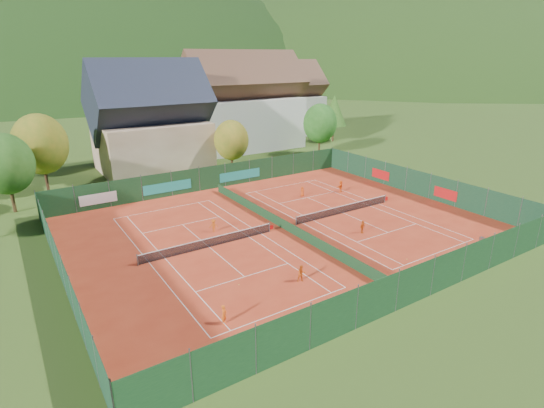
{
  "coord_description": "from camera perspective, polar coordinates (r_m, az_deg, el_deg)",
  "views": [
    {
      "loc": [
        -22.12,
        -32.03,
        16.27
      ],
      "look_at": [
        0.0,
        2.0,
        2.0
      ],
      "focal_mm": 28.0,
      "sensor_mm": 36.0,
      "label": 1
    }
  ],
  "objects": [
    {
      "name": "tree_west_front",
      "position": [
        53.16,
        -32.23,
        4.56
      ],
      "size": [
        5.72,
        5.72,
        8.69
      ],
      "color": "#463119",
      "rests_on": "ground"
    },
    {
      "name": "player_left_mid",
      "position": [
        32.54,
        3.99,
        -9.32
      ],
      "size": [
        0.78,
        0.68,
        1.36
      ],
      "primitive_type": "imported",
      "rotation": [
        0.0,
        0.0,
        -0.29
      ],
      "color": "#D25312",
      "rests_on": "ground"
    },
    {
      "name": "loose_ball_0",
      "position": [
        32.43,
        -4.46,
        -10.74
      ],
      "size": [
        0.07,
        0.07,
        0.07
      ],
      "primitive_type": "sphere",
      "color": "#CCD833",
      "rests_on": "ground"
    },
    {
      "name": "player_right_far_b",
      "position": [
        53.86,
        9.21,
        2.36
      ],
      "size": [
        1.44,
        0.98,
        1.49
      ],
      "primitive_type": "imported",
      "rotation": [
        0.0,
        0.0,
        3.57
      ],
      "color": "orange",
      "rests_on": "ground"
    },
    {
      "name": "tree_east_front",
      "position": [
        73.38,
        6.48,
        10.73
      ],
      "size": [
        5.72,
        5.72,
        8.69
      ],
      "color": "#4C361B",
      "rests_on": "ground"
    },
    {
      "name": "player_left_near",
      "position": [
        28.04,
        -6.46,
        -14.55
      ],
      "size": [
        0.59,
        0.57,
        1.37
      ],
      "primitive_type": "imported",
      "rotation": [
        0.0,
        0.0,
        0.72
      ],
      "color": "orange",
      "rests_on": "ground"
    },
    {
      "name": "court_markings_left",
      "position": [
        38.6,
        -8.41,
        -5.77
      ],
      "size": [
        11.03,
        23.83,
        0.0
      ],
      "color": "white",
      "rests_on": "ground"
    },
    {
      "name": "fence_north",
      "position": [
        54.73,
        -8.43,
        3.47
      ],
      "size": [
        40.0,
        0.1,
        3.0
      ],
      "color": "#13351A",
      "rests_on": "ground"
    },
    {
      "name": "tree_east_back",
      "position": [
        87.15,
        0.74,
        13.1
      ],
      "size": [
        7.15,
        7.15,
        10.86
      ],
      "color": "#4C2E1B",
      "rests_on": "ground"
    },
    {
      "name": "tree_west_mid",
      "position": [
        59.07,
        -28.72,
        7.06
      ],
      "size": [
        6.44,
        6.44,
        9.78
      ],
      "color": "#422717",
      "rests_on": "ground"
    },
    {
      "name": "court_markings_right",
      "position": [
        46.88,
        9.58,
        -1.2
      ],
      "size": [
        11.03,
        23.83,
        0.0
      ],
      "color": "white",
      "rests_on": "ground"
    },
    {
      "name": "loose_ball_1",
      "position": [
        37.77,
        17.68,
        -7.08
      ],
      "size": [
        0.07,
        0.07,
        0.07
      ],
      "primitive_type": "sphere",
      "color": "#CCD833",
      "rests_on": "ground"
    },
    {
      "name": "loose_ball_2",
      "position": [
        46.79,
        -3.41,
        -0.97
      ],
      "size": [
        0.07,
        0.07,
        0.07
      ],
      "primitive_type": "sphere",
      "color": "#CCD833",
      "rests_on": "ground"
    },
    {
      "name": "tree_center",
      "position": [
        62.0,
        -5.49,
        8.54
      ],
      "size": [
        5.01,
        5.01,
        7.6
      ],
      "color": "#443018",
      "rests_on": "ground"
    },
    {
      "name": "mountain_backdrop",
      "position": [
        276.02,
        -21.88,
        6.29
      ],
      "size": [
        820.0,
        530.0,
        242.0
      ],
      "color": "black",
      "rests_on": "ground"
    },
    {
      "name": "tree_east_mid",
      "position": [
        85.75,
        8.34,
        12.34
      ],
      "size": [
        5.04,
        5.04,
        9.0
      ],
      "color": "#4C301B",
      "rests_on": "ground"
    },
    {
      "name": "tennis_net_right",
      "position": [
        46.81,
        9.75,
        -0.6
      ],
      "size": [
        13.3,
        0.1,
        1.02
      ],
      "color": "#59595B",
      "rests_on": "ground"
    },
    {
      "name": "clay_pad",
      "position": [
        42.19,
        1.48,
        -3.31
      ],
      "size": [
        40.0,
        32.0,
        0.01
      ],
      "primitive_type": "cube",
      "color": "#B6331A",
      "rests_on": "ground"
    },
    {
      "name": "ball_hopper",
      "position": [
        42.97,
        26.39,
        -4.22
      ],
      "size": [
        0.34,
        0.34,
        0.8
      ],
      "color": "slate",
      "rests_on": "ground"
    },
    {
      "name": "fence_south",
      "position": [
        31.06,
        18.72,
        -10.16
      ],
      "size": [
        40.0,
        0.04,
        3.0
      ],
      "color": "#163C1D",
      "rests_on": "ground"
    },
    {
      "name": "court_divider",
      "position": [
        42.0,
        1.49,
        -2.69
      ],
      "size": [
        0.03,
        28.8,
        1.0
      ],
      "color": "#13341A",
      "rests_on": "ground"
    },
    {
      "name": "player_right_near",
      "position": [
        41.83,
        12.05,
        -3.02
      ],
      "size": [
        0.8,
        0.49,
        1.27
      ],
      "primitive_type": "imported",
      "rotation": [
        0.0,
        0.0,
        0.26
      ],
      "color": "#D35312",
      "rests_on": "ground"
    },
    {
      "name": "player_left_far",
      "position": [
        41.59,
        -7.85,
        -2.88
      ],
      "size": [
        0.95,
        0.75,
        1.3
      ],
      "primitive_type": "imported",
      "rotation": [
        0.0,
        0.0,
        2.77
      ],
      "color": "#D15412",
      "rests_on": "ground"
    },
    {
      "name": "tennis_net_left",
      "position": [
        38.45,
        -8.24,
        -5.05
      ],
      "size": [
        13.3,
        0.1,
        1.02
      ],
      "color": "#59595B",
      "rests_on": "ground"
    },
    {
      "name": "ground",
      "position": [
        42.2,
        1.48,
        -3.34
      ],
      "size": [
        600.0,
        600.0,
        0.0
      ],
      "primitive_type": "plane",
      "color": "#2F4B17",
      "rests_on": "ground"
    },
    {
      "name": "fence_east",
      "position": [
        54.97,
        18.94,
        2.7
      ],
      "size": [
        0.09,
        32.0,
        3.0
      ],
      "color": "#13351F",
      "rests_on": "ground"
    },
    {
      "name": "hotel_block_b",
      "position": [
        92.68,
        1.44,
        13.39
      ],
      "size": [
        17.28,
        10.0,
        15.5
      ],
      "color": "silver",
      "rests_on": "ground"
    },
    {
      "name": "player_right_far_a",
      "position": [
        51.72,
        4.1,
        1.7
      ],
      "size": [
        0.62,
        0.42,
        1.23
      ],
      "primitive_type": "imported",
      "rotation": [
        0.0,
        0.0,
        3.2
      ],
      "color": "#D64713",
      "rests_on": "ground"
    },
    {
      "name": "fence_west",
      "position": [
        35.34,
        -26.59,
        -7.55
      ],
      "size": [
        0.04,
        32.0,
        3.0
      ],
      "color": "#12331F",
      "rests_on": "ground"
    },
    {
      "name": "hotel_block_a",
      "position": [
        78.49,
        -3.83,
        12.83
      ],
      "size": [
        21.6,
        11.0,
        17.25
      ],
      "color": "silver",
      "rests_on": "ground"
    },
    {
      "name": "chalet",
      "position": [
        65.62,
        -15.97,
        10.19
      ],
      "size": [
        16.2,
        12.0,
        16.0
      ],
      "color": "#CDB291",
      "rests_on": "ground"
    }
  ]
}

